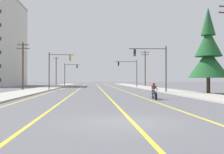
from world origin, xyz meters
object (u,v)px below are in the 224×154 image
(utility_pole_right_far, at_px, (145,67))
(conifer_tree_right_verge_near, at_px, (208,54))
(motorcycle_with_rider, at_px, (154,93))
(utility_pole_left_far, at_px, (56,70))
(traffic_signal_near_left, at_px, (56,66))
(traffic_signal_mid_left, at_px, (69,71))
(utility_pole_left_near, at_px, (23,64))
(traffic_signal_mid_right, at_px, (131,69))
(traffic_signal_near_right, at_px, (155,62))

(utility_pole_right_far, distance_m, conifer_tree_right_verge_near, 35.80)
(motorcycle_with_rider, relative_size, utility_pole_left_far, 0.24)
(utility_pole_right_far, bearing_deg, motorcycle_with_rider, -100.91)
(traffic_signal_near_left, relative_size, traffic_signal_mid_left, 1.00)
(traffic_signal_near_left, distance_m, utility_pole_left_near, 6.93)
(traffic_signal_near_left, relative_size, utility_pole_left_far, 0.69)
(traffic_signal_mid_left, height_order, utility_pole_left_far, utility_pole_left_far)
(traffic_signal_near_left, relative_size, utility_pole_right_far, 0.66)
(traffic_signal_mid_right, relative_size, conifer_tree_right_verge_near, 0.58)
(traffic_signal_near_right, distance_m, utility_pole_right_far, 33.40)
(utility_pole_left_far, bearing_deg, utility_pole_right_far, -32.22)
(traffic_signal_near_right, bearing_deg, utility_pole_left_far, 112.01)
(traffic_signal_near_right, bearing_deg, traffic_signal_near_left, 147.36)
(motorcycle_with_rider, bearing_deg, traffic_signal_near_right, 75.28)
(motorcycle_with_rider, height_order, traffic_signal_near_left, traffic_signal_near_left)
(traffic_signal_near_left, bearing_deg, traffic_signal_mid_left, 90.79)
(traffic_signal_mid_right, height_order, utility_pole_left_far, utility_pole_left_far)
(motorcycle_with_rider, xyz_separation_m, traffic_signal_near_left, (-11.40, 19.96, 3.46))
(utility_pole_right_far, bearing_deg, utility_pole_left_near, -141.52)
(traffic_signal_near_right, xyz_separation_m, traffic_signal_mid_left, (-14.61, 36.16, -0.07))
(traffic_signal_near_right, height_order, utility_pole_right_far, utility_pole_right_far)
(motorcycle_with_rider, xyz_separation_m, traffic_signal_mid_left, (-11.77, 46.99, 3.45))
(traffic_signal_mid_left, relative_size, utility_pole_left_far, 0.69)
(traffic_signal_mid_right, distance_m, utility_pole_left_far, 32.01)
(motorcycle_with_rider, distance_m, utility_pole_right_far, 44.78)
(motorcycle_with_rider, height_order, traffic_signal_mid_right, traffic_signal_mid_right)
(traffic_signal_near_left, bearing_deg, traffic_signal_mid_right, 45.55)
(traffic_signal_mid_left, xyz_separation_m, utility_pole_left_near, (-5.79, -23.91, 0.42))
(traffic_signal_near_right, bearing_deg, utility_pole_right_far, 80.37)
(motorcycle_with_rider, relative_size, traffic_signal_mid_right, 0.35)
(traffic_signal_mid_right, bearing_deg, traffic_signal_mid_left, 140.86)
(traffic_signal_mid_left, bearing_deg, utility_pole_left_near, -103.62)
(traffic_signal_near_right, relative_size, conifer_tree_right_verge_near, 0.58)
(traffic_signal_mid_right, xyz_separation_m, utility_pole_left_near, (-20.75, -11.74, 0.35))
(traffic_signal_near_right, relative_size, traffic_signal_near_left, 1.00)
(motorcycle_with_rider, height_order, utility_pole_left_far, utility_pole_left_far)
(traffic_signal_mid_right, height_order, traffic_signal_mid_left, same)
(traffic_signal_near_right, xyz_separation_m, utility_pole_left_far, (-19.76, 48.89, 0.58))
(motorcycle_with_rider, distance_m, traffic_signal_mid_left, 48.57)
(motorcycle_with_rider, distance_m, traffic_signal_near_left, 23.24)
(utility_pole_left_near, distance_m, utility_pole_right_far, 33.21)
(motorcycle_with_rider, xyz_separation_m, traffic_signal_mid_right, (3.19, 34.82, 3.52))
(traffic_signal_near_left, height_order, traffic_signal_mid_left, same)
(traffic_signal_mid_left, bearing_deg, traffic_signal_mid_right, -39.14)
(traffic_signal_near_right, relative_size, utility_pole_left_near, 0.75)
(utility_pole_right_far, bearing_deg, traffic_signal_near_left, -129.81)
(conifer_tree_right_verge_near, bearing_deg, utility_pole_right_far, 90.51)
(traffic_signal_near_right, bearing_deg, utility_pole_left_near, 149.03)
(traffic_signal_mid_right, relative_size, utility_pole_left_near, 0.75)
(utility_pole_left_near, height_order, utility_pole_right_far, utility_pole_right_far)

